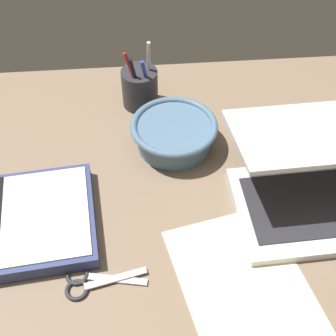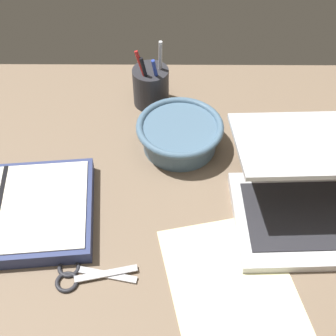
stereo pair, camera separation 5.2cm
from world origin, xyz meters
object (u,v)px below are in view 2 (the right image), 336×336
Objects in this scene: laptop at (323,191)px; planner at (1,213)px; pen_cup at (151,86)px; bowl at (180,134)px; scissors at (78,275)px.

laptop is 58.37cm from planner.
pen_cup is 42.55cm from planner.
bowl is at bearing -65.97° from pen_cup.
bowl is at bearing 24.81° from planner.
laptop is 2.04× the size of pen_cup.
pen_cup is 0.46× the size of planner.
laptop is at bearing 17.98° from scissors.
pen_cup reaches higher than scissors.
pen_cup is at bearing 75.73° from scissors.
pen_cup is at bearing 114.03° from bowl.
bowl is at bearing 60.14° from scissors.
laptop reaches higher than planner.
laptop is 44.17cm from pen_cup.
scissors is at bearing -119.24° from bowl.
planner is (-32.67, -19.09, -1.82)cm from bowl.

